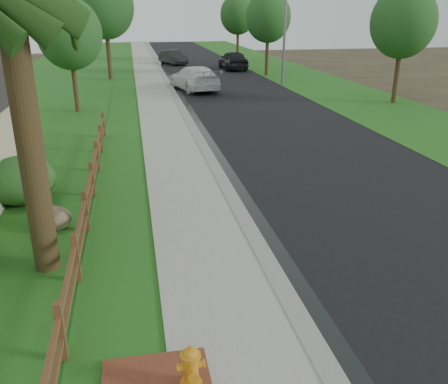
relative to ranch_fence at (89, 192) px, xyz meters
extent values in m
plane|color=#36281D|center=(3.60, -6.40, -0.62)|extent=(120.00, 120.00, 0.00)
cube|color=black|center=(8.20, 28.60, -0.61)|extent=(8.00, 90.00, 0.02)
cube|color=gray|center=(4.00, 28.60, -0.56)|extent=(0.40, 90.00, 0.12)
cube|color=black|center=(4.35, 28.60, -0.60)|extent=(0.50, 90.00, 0.00)
cube|color=gray|center=(2.70, 28.60, -0.57)|extent=(2.20, 90.00, 0.10)
cube|color=#285819|center=(0.80, 28.60, -0.59)|extent=(1.60, 90.00, 0.06)
cube|color=#285819|center=(-4.40, 28.60, -0.60)|extent=(9.00, 90.00, 0.04)
cube|color=#285819|center=(15.10, 28.60, -0.60)|extent=(6.00, 90.00, 0.04)
cube|color=#452117|center=(0.00, -6.00, -0.07)|extent=(0.12, 0.12, 1.10)
cube|color=#452117|center=(0.00, -3.60, -0.07)|extent=(0.12, 0.12, 1.10)
cube|color=#452117|center=(0.00, -1.20, -0.07)|extent=(0.12, 0.12, 1.10)
cube|color=#452117|center=(0.00, 1.20, -0.07)|extent=(0.12, 0.12, 1.10)
cube|color=#452117|center=(0.00, 3.60, -0.07)|extent=(0.12, 0.12, 1.10)
cube|color=#452117|center=(0.00, 6.00, -0.07)|extent=(0.12, 0.12, 1.10)
cube|color=#452117|center=(0.00, 8.40, -0.07)|extent=(0.12, 0.12, 1.10)
cube|color=#452117|center=(0.00, -7.20, 0.23)|extent=(0.08, 2.35, 0.10)
cube|color=#452117|center=(0.00, -4.80, -0.17)|extent=(0.08, 2.35, 0.10)
cube|color=#452117|center=(0.00, -4.80, 0.23)|extent=(0.08, 2.35, 0.10)
cube|color=#452117|center=(0.00, -2.40, -0.17)|extent=(0.08, 2.35, 0.10)
cube|color=#452117|center=(0.00, -2.40, 0.23)|extent=(0.08, 2.35, 0.10)
cube|color=#452117|center=(0.00, 0.00, -0.17)|extent=(0.08, 2.35, 0.10)
cube|color=#452117|center=(0.00, 0.00, 0.23)|extent=(0.08, 2.35, 0.10)
cube|color=#452117|center=(0.00, 2.40, -0.17)|extent=(0.08, 2.35, 0.10)
cube|color=#452117|center=(0.00, 2.40, 0.23)|extent=(0.08, 2.35, 0.10)
cube|color=#452117|center=(0.00, 4.80, -0.17)|extent=(0.08, 2.35, 0.10)
cube|color=#452117|center=(0.00, 4.80, 0.23)|extent=(0.08, 2.35, 0.10)
cube|color=#452117|center=(0.00, 7.20, -0.17)|extent=(0.08, 2.35, 0.10)
cube|color=#452117|center=(0.00, 7.20, 0.23)|extent=(0.08, 2.35, 0.10)
cylinder|color=#322514|center=(-0.70, -2.90, 2.13)|extent=(0.52, 0.52, 5.50)
cylinder|color=orange|center=(1.90, -6.98, -0.49)|extent=(0.33, 0.33, 0.06)
cylinder|color=orange|center=(1.90, -6.98, -0.23)|extent=(0.22, 0.22, 0.50)
cylinder|color=orange|center=(1.90, -6.98, -0.42)|extent=(0.27, 0.27, 0.05)
cylinder|color=orange|center=(1.90, -6.98, 0.02)|extent=(0.30, 0.30, 0.05)
ellipsoid|color=orange|center=(1.90, -6.98, 0.04)|extent=(0.24, 0.24, 0.18)
cylinder|color=orange|center=(1.90, -6.98, 0.16)|extent=(0.05, 0.05, 0.07)
cylinder|color=orange|center=(1.91, -7.12, -0.20)|extent=(0.15, 0.12, 0.14)
cylinder|color=orange|center=(1.74, -6.99, -0.16)|extent=(0.13, 0.12, 0.12)
cylinder|color=orange|center=(2.06, -6.97, -0.16)|extent=(0.13, 0.12, 0.12)
imported|color=white|center=(5.60, 20.65, 0.21)|extent=(3.39, 5.91, 1.61)
imported|color=black|center=(10.69, 31.91, 0.25)|extent=(2.15, 5.04, 1.70)
imported|color=black|center=(5.60, 37.38, 0.09)|extent=(2.83, 4.43, 1.38)
cylinder|color=slate|center=(12.30, 21.78, 4.17)|extent=(0.19, 0.19, 9.58)
ellipsoid|color=brown|center=(-0.87, -0.93, -0.29)|extent=(1.05, 0.84, 0.65)
ellipsoid|color=#19471D|center=(-1.96, 1.16, 0.07)|extent=(2.07, 2.07, 1.38)
cylinder|color=#322514|center=(-1.66, 14.32, 1.17)|extent=(0.24, 0.24, 3.57)
ellipsoid|color=#19471D|center=(-1.66, 14.32, 3.46)|extent=(3.33, 3.33, 3.67)
cylinder|color=#322514|center=(16.60, 13.49, 1.39)|extent=(0.28, 0.28, 4.01)
ellipsoid|color=#19471D|center=(16.60, 13.49, 3.97)|extent=(3.67, 3.67, 4.04)
cylinder|color=#322514|center=(-0.30, 27.24, 1.77)|extent=(0.33, 0.33, 4.77)
ellipsoid|color=#19471D|center=(-0.30, 27.24, 4.84)|extent=(4.41, 4.41, 4.85)
cylinder|color=#322514|center=(12.60, 27.23, 1.42)|extent=(0.28, 0.28, 4.08)
ellipsoid|color=#19471D|center=(12.60, 27.23, 4.05)|extent=(3.69, 3.69, 4.06)
cylinder|color=#322514|center=(12.60, 38.67, 1.47)|extent=(0.29, 0.29, 4.17)
ellipsoid|color=#19471D|center=(12.60, 38.67, 4.15)|extent=(3.69, 3.69, 4.05)
camera|label=1|loc=(1.34, -12.42, 4.62)|focal=38.00mm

